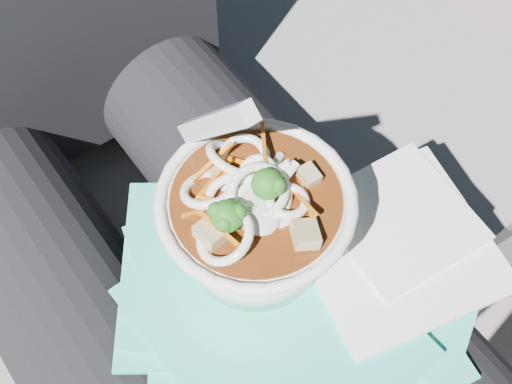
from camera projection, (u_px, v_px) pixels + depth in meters
stone_ledge at (157, 306)px, 0.93m from camera, size 1.03×0.55×0.44m
lap at (208, 306)px, 0.62m from camera, size 0.34×0.48×0.14m
person_body at (149, 216)px, 0.64m from camera, size 0.34×0.94×0.98m
plastic_bag at (270, 298)px, 0.54m from camera, size 0.29×0.29×0.01m
napkins at (397, 237)px, 0.56m from camera, size 0.17×0.17×0.01m
udon_bowl at (255, 220)px, 0.51m from camera, size 0.15×0.16×0.19m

